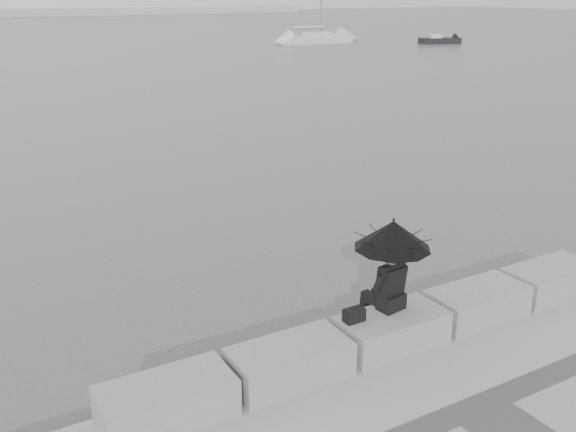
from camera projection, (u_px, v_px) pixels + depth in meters
ground at (370, 361)px, 9.87m from camera, size 360.00×360.00×0.00m
stone_block_far_left at (167, 402)px, 7.65m from camera, size 1.60×0.80×0.50m
stone_block_left at (290, 363)px, 8.45m from camera, size 1.60×0.80×0.50m
stone_block_centre at (391, 330)px, 9.26m from camera, size 1.60×0.80×0.50m
stone_block_right at (477, 303)px, 10.06m from camera, size 1.60×0.80×0.50m
stone_block_far_right at (549, 280)px, 10.86m from camera, size 1.60×0.80×0.50m
seated_person at (393, 245)px, 9.05m from camera, size 1.11×1.11×1.39m
bag at (354, 315)px, 8.97m from camera, size 0.30×0.17×0.19m
sailboat_right at (317, 38)px, 69.97m from camera, size 8.26×2.85×12.90m
small_motorboat at (440, 40)px, 69.89m from camera, size 4.69×2.89×1.10m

